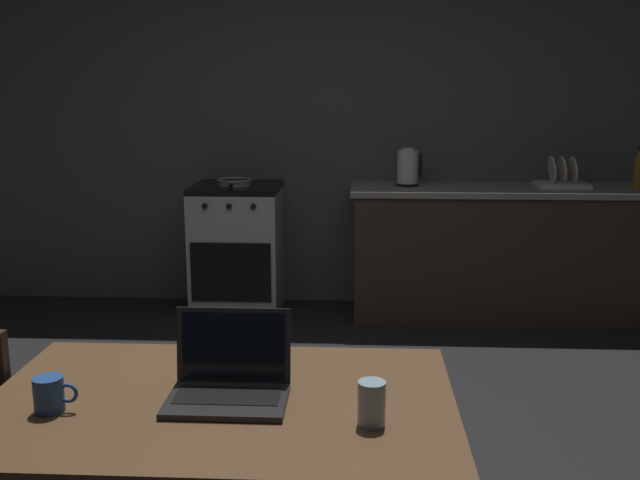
{
  "coord_description": "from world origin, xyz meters",
  "views": [
    {
      "loc": [
        0.28,
        -2.68,
        1.59
      ],
      "look_at": [
        0.1,
        0.82,
        0.85
      ],
      "focal_mm": 41.18,
      "sensor_mm": 36.0,
      "label": 1
    }
  ],
  "objects_px": {
    "stove_oven": "(238,249)",
    "dining_table": "(221,424)",
    "drinking_glass": "(372,403)",
    "frying_pan": "(234,182)",
    "bottle": "(639,169)",
    "laptop": "(229,382)",
    "coffee_mug": "(50,394)",
    "electric_kettle": "(408,168)",
    "dish_rack": "(562,180)"
  },
  "relations": [
    {
      "from": "stove_oven",
      "to": "drinking_glass",
      "type": "xyz_separation_m",
      "value": [
        0.88,
        -3.3,
        0.36
      ]
    },
    {
      "from": "laptop",
      "to": "drinking_glass",
      "type": "distance_m",
      "value": 0.41
    },
    {
      "from": "dining_table",
      "to": "electric_kettle",
      "type": "distance_m",
      "value": 3.27
    },
    {
      "from": "stove_oven",
      "to": "bottle",
      "type": "height_order",
      "value": "bottle"
    },
    {
      "from": "laptop",
      "to": "bottle",
      "type": "height_order",
      "value": "bottle"
    },
    {
      "from": "frying_pan",
      "to": "coffee_mug",
      "type": "height_order",
      "value": "frying_pan"
    },
    {
      "from": "drinking_glass",
      "to": "frying_pan",
      "type": "bearing_deg",
      "value": 105.27
    },
    {
      "from": "dish_rack",
      "to": "drinking_glass",
      "type": "bearing_deg",
      "value": -112.01
    },
    {
      "from": "frying_pan",
      "to": "drinking_glass",
      "type": "relative_size",
      "value": 3.68
    },
    {
      "from": "bottle",
      "to": "electric_kettle",
      "type": "bearing_deg",
      "value": 178.12
    },
    {
      "from": "frying_pan",
      "to": "electric_kettle",
      "type": "bearing_deg",
      "value": 1.39
    },
    {
      "from": "bottle",
      "to": "drinking_glass",
      "type": "xyz_separation_m",
      "value": [
        -1.82,
        -3.25,
        -0.23
      ]
    },
    {
      "from": "dining_table",
      "to": "coffee_mug",
      "type": "bearing_deg",
      "value": -166.41
    },
    {
      "from": "dining_table",
      "to": "bottle",
      "type": "bearing_deg",
      "value": 54.5
    },
    {
      "from": "laptop",
      "to": "coffee_mug",
      "type": "distance_m",
      "value": 0.46
    },
    {
      "from": "stove_oven",
      "to": "coffee_mug",
      "type": "distance_m",
      "value": 3.29
    },
    {
      "from": "drinking_glass",
      "to": "electric_kettle",
      "type": "bearing_deg",
      "value": 84.89
    },
    {
      "from": "stove_oven",
      "to": "frying_pan",
      "type": "xyz_separation_m",
      "value": [
        -0.01,
        -0.03,
        0.48
      ]
    },
    {
      "from": "bottle",
      "to": "frying_pan",
      "type": "xyz_separation_m",
      "value": [
        -2.71,
        0.02,
        -0.1
      ]
    },
    {
      "from": "electric_kettle",
      "to": "bottle",
      "type": "relative_size",
      "value": 0.95
    },
    {
      "from": "laptop",
      "to": "dish_rack",
      "type": "distance_m",
      "value": 3.61
    },
    {
      "from": "stove_oven",
      "to": "laptop",
      "type": "height_order",
      "value": "laptop"
    },
    {
      "from": "laptop",
      "to": "drinking_glass",
      "type": "height_order",
      "value": "laptop"
    },
    {
      "from": "dish_rack",
      "to": "coffee_mug",
      "type": "bearing_deg",
      "value": -123.53
    },
    {
      "from": "stove_oven",
      "to": "bottle",
      "type": "bearing_deg",
      "value": -1.01
    },
    {
      "from": "bottle",
      "to": "frying_pan",
      "type": "distance_m",
      "value": 2.71
    },
    {
      "from": "laptop",
      "to": "electric_kettle",
      "type": "bearing_deg",
      "value": 91.27
    },
    {
      "from": "dining_table",
      "to": "drinking_glass",
      "type": "height_order",
      "value": "drinking_glass"
    },
    {
      "from": "laptop",
      "to": "frying_pan",
      "type": "height_order",
      "value": "laptop"
    },
    {
      "from": "laptop",
      "to": "frying_pan",
      "type": "xyz_separation_m",
      "value": [
        -0.51,
        3.14,
        0.14
      ]
    },
    {
      "from": "dish_rack",
      "to": "stove_oven",
      "type": "bearing_deg",
      "value": -179.94
    },
    {
      "from": "frying_pan",
      "to": "drinking_glass",
      "type": "height_order",
      "value": "frying_pan"
    },
    {
      "from": "frying_pan",
      "to": "coffee_mug",
      "type": "xyz_separation_m",
      "value": [
        0.06,
        -3.24,
        -0.14
      ]
    },
    {
      "from": "stove_oven",
      "to": "drinking_glass",
      "type": "distance_m",
      "value": 3.44
    },
    {
      "from": "laptop",
      "to": "dish_rack",
      "type": "height_order",
      "value": "dish_rack"
    },
    {
      "from": "stove_oven",
      "to": "laptop",
      "type": "bearing_deg",
      "value": -80.98
    },
    {
      "from": "dining_table",
      "to": "stove_oven",
      "type": "bearing_deg",
      "value": 98.58
    },
    {
      "from": "stove_oven",
      "to": "dining_table",
      "type": "height_order",
      "value": "stove_oven"
    },
    {
      "from": "electric_kettle",
      "to": "dish_rack",
      "type": "bearing_deg",
      "value": 0.0
    },
    {
      "from": "frying_pan",
      "to": "dish_rack",
      "type": "relative_size",
      "value": 1.22
    },
    {
      "from": "coffee_mug",
      "to": "stove_oven",
      "type": "bearing_deg",
      "value": 90.89
    },
    {
      "from": "laptop",
      "to": "bottle",
      "type": "bearing_deg",
      "value": 68.13
    },
    {
      "from": "electric_kettle",
      "to": "drinking_glass",
      "type": "distance_m",
      "value": 3.32
    },
    {
      "from": "frying_pan",
      "to": "coffee_mug",
      "type": "bearing_deg",
      "value": -88.95
    },
    {
      "from": "frying_pan",
      "to": "coffee_mug",
      "type": "distance_m",
      "value": 3.25
    },
    {
      "from": "dish_rack",
      "to": "dining_table",
      "type": "bearing_deg",
      "value": -118.79
    },
    {
      "from": "laptop",
      "to": "frying_pan",
      "type": "relative_size",
      "value": 0.77
    },
    {
      "from": "stove_oven",
      "to": "drinking_glass",
      "type": "height_order",
      "value": "stove_oven"
    },
    {
      "from": "laptop",
      "to": "electric_kettle",
      "type": "height_order",
      "value": "electric_kettle"
    },
    {
      "from": "bottle",
      "to": "laptop",
      "type": "bearing_deg",
      "value": -125.24
    }
  ]
}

